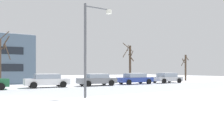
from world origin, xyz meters
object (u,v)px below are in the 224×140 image
(parked_car_gray, at_px, (97,79))
(street_lamp, at_px, (90,40))
(parked_car_silver, at_px, (167,78))
(parked_car_blue, at_px, (135,78))
(parked_car_white, at_px, (47,80))

(parked_car_gray, bearing_deg, street_lamp, -118.95)
(parked_car_gray, bearing_deg, parked_car_silver, 0.73)
(parked_car_blue, xyz_separation_m, parked_car_silver, (5.42, -0.01, 0.00))
(parked_car_white, relative_size, parked_car_blue, 0.97)
(parked_car_gray, xyz_separation_m, parked_car_silver, (10.84, 0.14, 0.01))
(parked_car_white, distance_m, parked_car_silver, 16.26)
(parked_car_white, height_order, parked_car_gray, parked_car_white)
(parked_car_white, distance_m, parked_car_gray, 5.43)
(street_lamp, xyz_separation_m, parked_car_white, (-0.22, 9.72, -2.91))
(parked_car_white, height_order, parked_car_blue, parked_car_blue)
(parked_car_white, bearing_deg, parked_car_gray, -3.29)
(parked_car_silver, bearing_deg, street_lamp, -149.25)
(street_lamp, bearing_deg, parked_car_silver, 30.75)
(street_lamp, relative_size, parked_car_silver, 1.41)
(street_lamp, bearing_deg, parked_car_white, 91.27)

